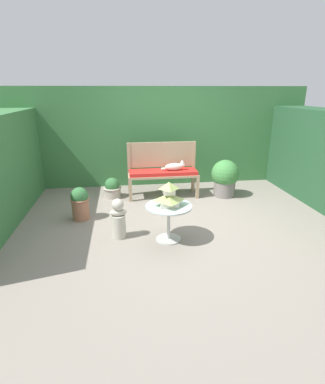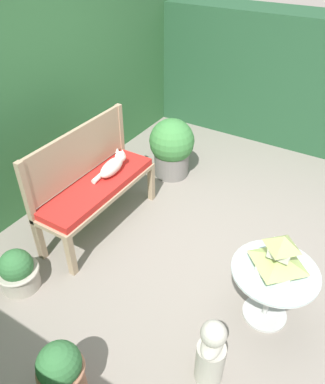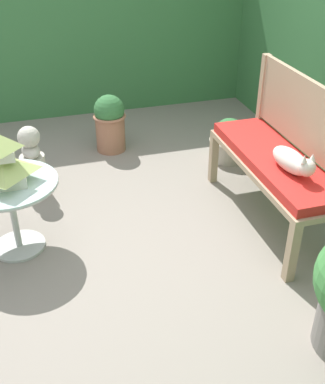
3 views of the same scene
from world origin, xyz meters
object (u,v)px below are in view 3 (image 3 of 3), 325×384
garden_bust (33,163)px  potted_plant_table_far (110,122)px  cat (293,161)px  pagoda_birdhouse (3,162)px  garden_bench (274,166)px  potted_plant_hedge_corner (229,141)px  patio_table (10,197)px

garden_bust → potted_plant_table_far: bearing=124.0°
cat → potted_plant_table_far: bearing=-157.9°
pagoda_birdhouse → cat: bearing=77.3°
garden_bench → garden_bust: (-0.87, -1.64, -0.17)m
cat → potted_plant_hedge_corner: cat is taller
pagoda_birdhouse → garden_bust: 0.81m
garden_bench → garden_bust: bearing=-117.9°
garden_bench → potted_plant_table_far: (-1.48, -0.90, -0.17)m
pagoda_birdhouse → garden_bust: (-0.69, 0.17, -0.38)m
potted_plant_hedge_corner → garden_bench: bearing=-5.7°
patio_table → potted_plant_hedge_corner: (-0.82, 1.90, -0.23)m
cat → garden_bust: 1.99m
potted_plant_hedge_corner → potted_plant_table_far: potted_plant_table_far is taller
potted_plant_hedge_corner → potted_plant_table_far: size_ratio=0.72×
garden_bench → potted_plant_table_far: bearing=-148.8°
garden_bust → potted_plant_table_far: 0.96m
potted_plant_table_far → garden_bench: bearing=31.2°
potted_plant_hedge_corner → patio_table: bearing=-66.7°
garden_bust → pagoda_birdhouse: bearing=-19.6°
cat → potted_plant_table_far: 1.96m
cat → pagoda_birdhouse: size_ratio=1.39×
potted_plant_table_far → pagoda_birdhouse: bearing=-34.7°
pagoda_birdhouse → potted_plant_table_far: size_ratio=0.62×
patio_table → garden_bench: bearing=84.5°
cat → potted_plant_hedge_corner: bearing=169.6°
garden_bench → cat: size_ratio=2.89×
cat → patio_table: (-0.40, -1.80, -0.20)m
garden_bench → pagoda_birdhouse: 1.83m
garden_bust → potted_plant_hedge_corner: bearing=88.3°
patio_table → cat: bearing=77.3°
garden_bench → potted_plant_hedge_corner: (-0.99, 0.10, -0.27)m
pagoda_birdhouse → garden_bench: bearing=84.5°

